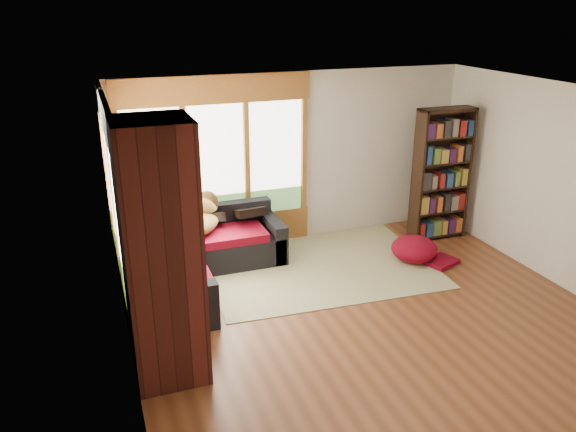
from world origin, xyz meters
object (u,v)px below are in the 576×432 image
object	(u,v)px
dog_tan	(198,216)
dog_brindle	(177,252)
sectional_sofa	(179,258)
bookshelf	(441,175)
area_rug	(318,265)
pouf	(414,248)
brick_chimney	(162,256)

from	to	relation	value
dog_tan	dog_brindle	world-z (taller)	dog_tan
sectional_sofa	bookshelf	xyz separation A→B (m)	(4.09, 0.03, 0.73)
area_rug	pouf	xyz separation A→B (m)	(1.37, -0.32, 0.19)
sectional_sofa	dog_brindle	bearing A→B (deg)	-101.89
area_rug	bookshelf	xyz separation A→B (m)	(2.17, 0.32, 1.03)
area_rug	dog_tan	distance (m)	1.85
area_rug	pouf	size ratio (longest dim) A/B	4.71
sectional_sofa	pouf	distance (m)	3.35
dog_tan	dog_brindle	distance (m)	1.15
sectional_sofa	dog_brindle	world-z (taller)	dog_brindle
pouf	bookshelf	bearing A→B (deg)	38.52
brick_chimney	sectional_sofa	xyz separation A→B (m)	(0.45, 2.05, -1.00)
brick_chimney	sectional_sofa	bearing A→B (deg)	77.71
brick_chimney	dog_brindle	distance (m)	1.39
sectional_sofa	area_rug	world-z (taller)	sectional_sofa
brick_chimney	dog_tan	bearing A→B (deg)	71.26
bookshelf	dog_brindle	bearing A→B (deg)	-168.86
bookshelf	pouf	size ratio (longest dim) A/B	3.11
sectional_sofa	bookshelf	bearing A→B (deg)	-1.78
brick_chimney	area_rug	xyz separation A→B (m)	(2.37, 1.76, -1.29)
dog_tan	dog_brindle	size ratio (longest dim) A/B	1.10
area_rug	bookshelf	bearing A→B (deg)	8.33
sectional_sofa	dog_tan	size ratio (longest dim) A/B	2.31
brick_chimney	area_rug	bearing A→B (deg)	36.60
bookshelf	dog_tan	world-z (taller)	bookshelf
brick_chimney	pouf	size ratio (longest dim) A/B	3.91
brick_chimney	pouf	world-z (taller)	brick_chimney
brick_chimney	bookshelf	bearing A→B (deg)	24.60
sectional_sofa	brick_chimney	bearing A→B (deg)	-104.50
brick_chimney	sectional_sofa	size ratio (longest dim) A/B	1.18
sectional_sofa	bookshelf	size ratio (longest dim) A/B	1.06
dog_brindle	area_rug	bearing A→B (deg)	-84.01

